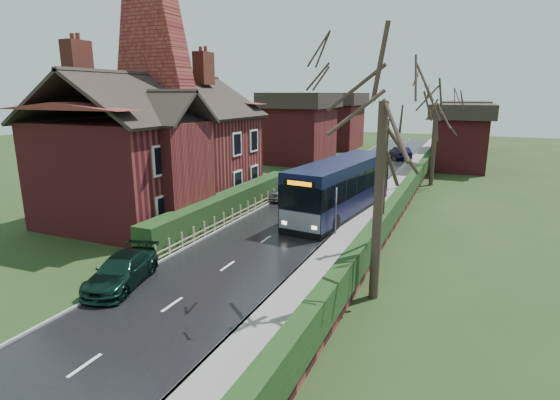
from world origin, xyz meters
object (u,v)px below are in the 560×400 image
at_px(bus, 341,188).
at_px(car_silver, 284,189).
at_px(telegraph_pole, 384,185).
at_px(car_green, 122,271).
at_px(brick_house, 160,144).
at_px(bus_stop_sign, 336,204).

relative_size(bus, car_silver, 2.84).
relative_size(bus, telegraph_pole, 1.81).
bearing_deg(car_green, telegraph_pole, 29.32).
bearing_deg(car_silver, telegraph_pole, -51.94).
relative_size(brick_house, bus, 1.26).
bearing_deg(car_green, bus_stop_sign, 42.21).
distance_m(car_silver, bus_stop_sign, 9.35).
bearing_deg(brick_house, bus, 18.89).
bearing_deg(car_silver, bus, -36.35).
bearing_deg(car_green, car_silver, 74.86).
relative_size(bus, car_green, 2.77).
height_order(brick_house, car_silver, brick_house).
height_order(brick_house, car_green, brick_house).
xyz_separation_m(car_green, telegraph_pole, (8.70, 8.43, 2.62)).
relative_size(car_green, bus_stop_sign, 1.55).
xyz_separation_m(bus_stop_sign, telegraph_pole, (2.60, -0.96, 1.45)).
bearing_deg(bus, car_silver, 159.47).
bearing_deg(car_green, brick_house, 105.12).
distance_m(bus, car_silver, 5.72).
relative_size(car_silver, car_green, 0.97).
relative_size(bus, bus_stop_sign, 4.29).
bearing_deg(brick_house, car_green, -60.08).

